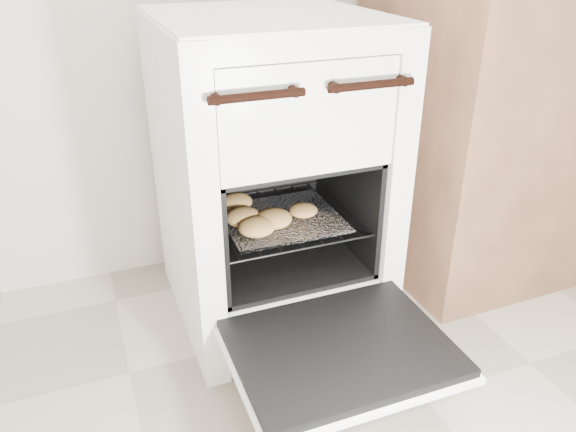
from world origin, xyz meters
name	(u,v)px	position (x,y,z in m)	size (l,w,h in m)	color
stove	(270,181)	(0.12, 1.19, 0.41)	(0.55, 0.61, 0.84)	white
oven_door	(341,350)	(0.12, 0.73, 0.18)	(0.49, 0.38, 0.03)	black
oven_rack	(278,217)	(0.12, 1.13, 0.33)	(0.40, 0.38, 0.01)	black
foil_sheet	(281,219)	(0.12, 1.12, 0.33)	(0.31, 0.27, 0.01)	silver
baked_rolls	(258,215)	(0.05, 1.11, 0.36)	(0.28, 0.27, 0.04)	tan
counter	(518,127)	(0.99, 1.23, 0.45)	(0.91, 0.61, 0.91)	brown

